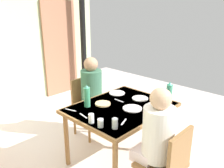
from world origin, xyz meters
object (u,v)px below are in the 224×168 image
object	(u,v)px
chair_far_diner	(87,103)
person_near_diner	(157,132)
dining_table	(121,112)
water_bottle_green_near	(87,96)
chair_near_diner	(168,164)
water_bottle_green_far	(169,94)
person_far_diner	(92,87)

from	to	relation	value
chair_far_diner	person_near_diner	size ratio (longest dim) A/B	1.13
dining_table	water_bottle_green_near	world-z (taller)	water_bottle_green_near
dining_table	water_bottle_green_near	xyz separation A→B (m)	(-0.28, 0.29, 0.21)
dining_table	chair_near_diner	world-z (taller)	chair_near_diner
water_bottle_green_near	chair_far_diner	bearing A→B (deg)	50.95
person_near_diner	water_bottle_green_near	world-z (taller)	person_near_diner
dining_table	person_near_diner	size ratio (longest dim) A/B	1.57
chair_far_diner	person_near_diner	bearing A→B (deg)	74.47
water_bottle_green_near	dining_table	bearing A→B (deg)	-46.25
chair_far_diner	water_bottle_green_far	size ratio (longest dim) A/B	3.10
chair_near_diner	water_bottle_green_far	xyz separation A→B (m)	(0.74, 0.46, 0.38)
chair_far_diner	person_far_diner	distance (m)	0.31
water_bottle_green_near	person_far_diner	bearing A→B (deg)	42.54
dining_table	water_bottle_green_far	distance (m)	0.63
dining_table	person_near_diner	bearing A→B (deg)	-111.34
person_near_diner	dining_table	bearing A→B (deg)	68.66
chair_far_diner	water_bottle_green_near	distance (m)	0.78
person_near_diner	person_far_diner	size ratio (longest dim) A/B	1.00
chair_near_diner	water_bottle_green_far	world-z (taller)	water_bottle_green_far
chair_near_diner	person_far_diner	xyz separation A→B (m)	(0.42, 1.52, 0.28)
person_far_diner	chair_near_diner	bearing A→B (deg)	74.47
chair_near_diner	person_near_diner	xyz separation A→B (m)	(0.00, 0.14, 0.28)
chair_near_diner	person_near_diner	world-z (taller)	person_near_diner
chair_near_diner	water_bottle_green_near	size ratio (longest dim) A/B	3.19
chair_near_diner	chair_far_diner	world-z (taller)	same
dining_table	chair_far_diner	distance (m)	0.86
person_far_diner	chair_far_diner	bearing A→B (deg)	-90.00
person_near_diner	water_bottle_green_near	bearing A→B (deg)	90.64
person_near_diner	water_bottle_green_far	distance (m)	0.82
chair_far_diner	water_bottle_green_near	size ratio (longest dim) A/B	3.19
chair_near_diner	water_bottle_green_far	distance (m)	0.95
chair_near_diner	person_far_diner	bearing A→B (deg)	74.47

